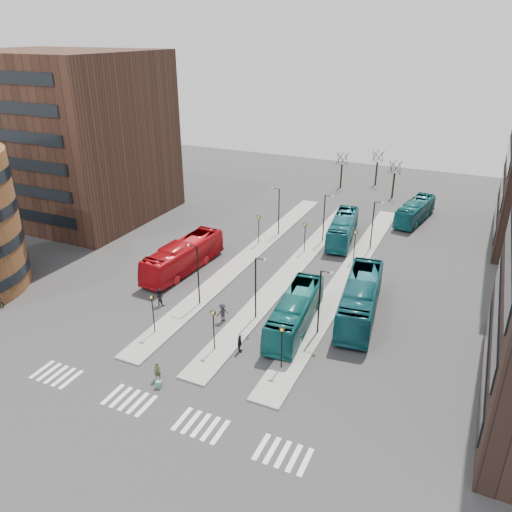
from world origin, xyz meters
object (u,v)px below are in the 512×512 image
at_px(teal_bus_a, 295,312).
at_px(teal_bus_c, 360,298).
at_px(red_bus, 184,256).
at_px(teal_bus_d, 415,211).
at_px(teal_bus_b, 343,228).
at_px(commuter_b, 240,344).
at_px(traveller, 158,371).
at_px(commuter_a, 160,297).
at_px(suitcase, 159,384).
at_px(commuter_c, 222,312).

distance_m(teal_bus_a, teal_bus_c, 6.53).
relative_size(red_bus, teal_bus_d, 1.15).
relative_size(teal_bus_a, teal_bus_b, 1.01).
xyz_separation_m(teal_bus_a, commuter_b, (-2.80, -5.45, -0.77)).
bearing_deg(traveller, teal_bus_a, 43.48).
distance_m(teal_bus_a, traveller, 13.24).
bearing_deg(commuter_a, teal_bus_a, -172.43).
bearing_deg(teal_bus_c, teal_bus_a, -143.54).
relative_size(teal_bus_b, commuter_a, 6.21).
height_order(teal_bus_b, teal_bus_d, teal_bus_b).
xyz_separation_m(red_bus, commuter_b, (12.49, -11.21, -0.90)).
bearing_deg(teal_bus_b, commuter_b, -99.75).
height_order(suitcase, red_bus, red_bus).
bearing_deg(teal_bus_a, teal_bus_d, 75.55).
distance_m(teal_bus_d, commuter_a, 39.09).
height_order(teal_bus_d, commuter_b, teal_bus_d).
bearing_deg(teal_bus_d, teal_bus_b, -113.97).
bearing_deg(commuter_a, teal_bus_d, -118.67).
distance_m(traveller, commuter_b, 7.12).
xyz_separation_m(teal_bus_d, traveller, (-12.29, -43.84, -0.70)).
height_order(teal_bus_a, commuter_b, teal_bus_a).
bearing_deg(commuter_c, traveller, 30.04).
relative_size(red_bus, teal_bus_c, 0.96).
xyz_separation_m(teal_bus_a, teal_bus_b, (-1.79, 21.61, -0.01)).
height_order(teal_bus_b, traveller, teal_bus_b).
xyz_separation_m(traveller, commuter_a, (-6.36, 9.50, 0.13)).
bearing_deg(commuter_a, commuter_c, 179.83).
relative_size(teal_bus_a, teal_bus_c, 0.89).
relative_size(red_bus, teal_bus_a, 1.08).
height_order(teal_bus_a, teal_bus_d, teal_bus_a).
height_order(suitcase, commuter_b, commuter_b).
bearing_deg(commuter_b, commuter_a, 58.71).
distance_m(red_bus, teal_bus_c, 20.07).
bearing_deg(teal_bus_d, traveller, -96.21).
xyz_separation_m(traveller, commuter_c, (0.48, 9.50, 0.12)).
relative_size(suitcase, teal_bus_a, 0.05).
xyz_separation_m(red_bus, teal_bus_c, (20.03, -1.27, 0.07)).
distance_m(teal_bus_a, commuter_a, 13.36).
distance_m(red_bus, teal_bus_b, 20.82).
height_order(teal_bus_c, commuter_b, teal_bus_c).
xyz_separation_m(suitcase, traveller, (-0.60, 0.76, 0.50)).
bearing_deg(teal_bus_a, red_bus, 154.38).
relative_size(commuter_a, commuter_b, 1.13).
bearing_deg(teal_bus_d, red_bus, -118.27).
xyz_separation_m(teal_bus_b, teal_bus_d, (7.22, 10.94, -0.08)).
bearing_deg(suitcase, red_bus, 101.16).
relative_size(suitcase, teal_bus_d, 0.05).
xyz_separation_m(suitcase, teal_bus_d, (11.69, 44.61, 1.20)).
height_order(red_bus, teal_bus_c, teal_bus_c).
bearing_deg(commuter_c, red_bus, -97.36).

